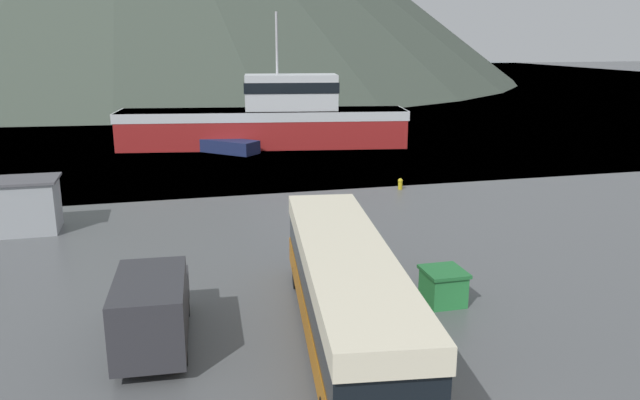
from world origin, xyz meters
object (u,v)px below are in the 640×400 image
Objects in this scene: delivery_van at (152,308)px; storage_bin at (443,286)px; tour_bus at (345,289)px; fishing_boat at (268,119)px; small_boat at (219,145)px; dock_kiosk at (28,205)px.

delivery_van reaches higher than storage_bin.
delivery_van is at bearing 175.85° from tour_bus.
tour_bus is 0.53× the size of fishing_boat.
delivery_van is 0.87× the size of small_boat.
fishing_boat is 4.93m from small_boat.
small_boat is (10.88, 19.73, -0.80)m from dock_kiosk.
delivery_van is 0.22× the size of fishing_boat.
fishing_boat reaches higher than tour_bus.
tour_bus is at bearing -135.19° from small_boat.
dock_kiosk is at bearing 153.54° from fishing_boat.
tour_bus is 34.31m from small_boat.
fishing_boat is (9.35, 34.56, 1.09)m from delivery_van.
small_boat is at bearing 61.12° from dock_kiosk.
dock_kiosk is (-15.23, -21.18, -1.01)m from fishing_boat.
delivery_van reaches higher than small_boat.
tour_bus is 4.75m from storage_bin.
small_boat is (-4.87, 32.33, -0.11)m from storage_bin.
fishing_boat is 33.82m from storage_bin.
small_boat is (-0.69, 34.28, -1.23)m from tour_bus.
delivery_van is (-5.69, 1.17, -0.51)m from tour_bus.
delivery_van is 1.85× the size of dock_kiosk.
dock_kiosk reaches higher than small_boat.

